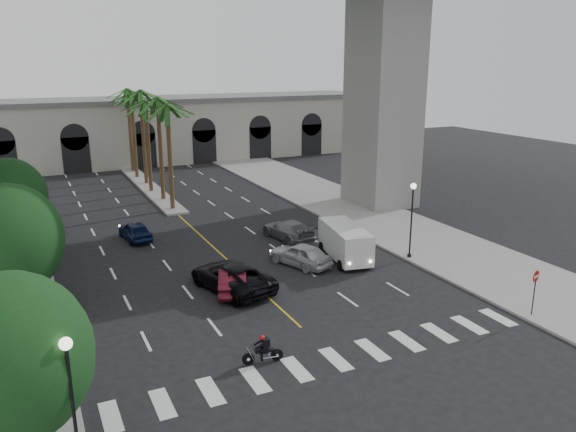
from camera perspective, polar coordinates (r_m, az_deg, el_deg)
The scene contains 28 objects.
ground at distance 27.78m, azimuth 3.27°, elevation -12.93°, with size 140.00×140.00×0.00m, color black.
sidewalk_right at distance 47.09m, azimuth 10.51°, elevation -0.96°, with size 8.00×100.00×0.15m, color gray.
median at distance 61.92m, azimuth -13.92°, elevation 2.83°, with size 2.00×24.00×0.20m, color gray.
pier_building at distance 77.77m, azimuth -16.78°, elevation 8.26°, with size 71.00×10.50×8.50m.
palm_a at distance 50.91m, azimuth -12.17°, elevation 10.53°, with size 3.20×3.20×10.30m.
palm_b at distance 54.80m, azimuth -13.10°, elevation 11.10°, with size 3.20×3.20×10.60m.
palm_c at distance 58.67m, azimuth -14.26°, elevation 10.84°, with size 3.20×3.20×10.10m.
palm_d at distance 62.60m, azimuth -14.75°, elevation 11.75°, with size 3.20×3.20×10.90m.
palm_e at distance 66.51m, azimuth -15.63°, elevation 11.49°, with size 3.20×3.20×10.40m.
palm_f at distance 70.48m, azimuth -16.00°, elevation 11.88°, with size 3.20×3.20×10.70m.
street_tree_near at distance 20.53m, azimuth -26.35°, elevation -12.85°, with size 5.20×5.20×6.89m.
street_tree_mid at distance 32.61m, azimuth -26.42°, elevation -2.19°, with size 5.44×5.44×7.21m.
street_tree_far at distance 44.33m, azimuth -26.38°, elevation 1.74°, with size 5.04×5.04×6.68m.
lamp_post_left_near at distance 19.15m, azimuth -21.06°, elevation -17.12°, with size 0.40×0.40×5.35m.
lamp_post_left_far at distance 38.65m, azimuth -23.89°, elevation -0.84°, with size 0.40×0.40×5.35m.
lamp_post_right at distance 38.78m, azimuth 12.46°, elevation 0.20°, with size 0.40×0.40×5.35m.
traffic_signal_near at distance 21.67m, azimuth -21.23°, elevation -15.27°, with size 0.25×0.18×3.65m.
traffic_signal_far at distance 25.22m, azimuth -22.04°, elevation -10.83°, with size 0.25×0.18×3.65m.
motorcycle_rider at distance 26.04m, azimuth -2.47°, elevation -13.44°, with size 1.89×0.54×1.37m.
car_a at distance 37.40m, azimuth 1.27°, elevation -3.92°, with size 1.83×4.56×1.55m, color silver.
car_b at distance 33.54m, azimuth -5.63°, elevation -6.39°, with size 1.59×4.55×1.50m, color #54101E.
car_c at distance 33.65m, azimuth -5.73°, elevation -6.14°, with size 2.81×6.09×1.69m, color black.
car_d at distance 42.87m, azimuth 0.04°, elevation -1.40°, with size 2.09×5.15×1.49m, color slate.
car_e at distance 44.26m, azimuth -15.26°, elevation -1.46°, with size 1.68×4.19×1.43m, color #0E1943.
cargo_van at distance 38.49m, azimuth 5.83°, elevation -2.58°, with size 3.06×5.82×2.36m.
pedestrian_a at distance 25.70m, azimuth -25.24°, elevation -14.63°, with size 0.58×0.38×1.60m, color black.
pedestrian_b at distance 32.55m, azimuth -25.34°, elevation -7.90°, with size 0.94×0.73×1.93m, color black.
do_not_enter_sign at distance 32.40m, azimuth 23.82°, elevation -6.29°, with size 0.63×0.20×2.64m.
Camera 1 is at (-11.93, -21.32, 13.22)m, focal length 35.00 mm.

